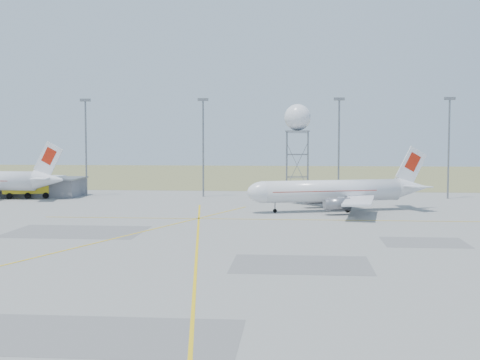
{
  "coord_description": "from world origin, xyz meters",
  "views": [
    {
      "loc": [
        9.57,
        -71.86,
        13.21
      ],
      "look_at": [
        -0.06,
        40.0,
        5.36
      ],
      "focal_mm": 50.0,
      "sensor_mm": 36.0,
      "label": 1
    }
  ],
  "objects": [
    {
      "name": "mast_a",
      "position": [
        -35.0,
        66.0,
        12.07
      ],
      "size": [
        2.2,
        0.5,
        20.5
      ],
      "color": "slate",
      "rests_on": "ground"
    },
    {
      "name": "fire_truck",
      "position": [
        -44.96,
        60.07,
        1.9
      ],
      "size": [
        10.44,
        6.01,
        3.97
      ],
      "rotation": [
        0.0,
        0.0,
        0.27
      ],
      "color": "yellow",
      "rests_on": "ground"
    },
    {
      "name": "grass_strip",
      "position": [
        0.0,
        140.0,
        0.01
      ],
      "size": [
        400.0,
        120.0,
        0.03
      ],
      "primitive_type": "cube",
      "color": "olive",
      "rests_on": "ground"
    },
    {
      "name": "mast_d",
      "position": [
        40.0,
        66.0,
        12.07
      ],
      "size": [
        2.2,
        0.5,
        20.5
      ],
      "color": "slate",
      "rests_on": "ground"
    },
    {
      "name": "mast_b",
      "position": [
        -10.0,
        66.0,
        12.07
      ],
      "size": [
        2.2,
        0.5,
        20.5
      ],
      "color": "slate",
      "rests_on": "ground"
    },
    {
      "name": "airliner_main",
      "position": [
        16.0,
        42.19,
        3.38
      ],
      "size": [
        31.78,
        30.03,
        11.04
      ],
      "rotation": [
        0.0,
        0.0,
        3.45
      ],
      "color": "silver",
      "rests_on": "ground"
    },
    {
      "name": "mast_c",
      "position": [
        18.0,
        66.0,
        12.07
      ],
      "size": [
        2.2,
        0.5,
        20.5
      ],
      "color": "slate",
      "rests_on": "ground"
    },
    {
      "name": "building_grey",
      "position": [
        -45.0,
        64.0,
        1.97
      ],
      "size": [
        19.0,
        10.0,
        3.9
      ],
      "color": "slate",
      "rests_on": "ground"
    },
    {
      "name": "ground",
      "position": [
        0.0,
        0.0,
        0.0
      ],
      "size": [
        400.0,
        400.0,
        0.0
      ],
      "primitive_type": "plane",
      "color": "gray",
      "rests_on": "ground"
    },
    {
      "name": "radar_tower",
      "position": [
        9.56,
        61.52,
        10.67
      ],
      "size": [
        5.25,
        5.25,
        19.01
      ],
      "color": "slate",
      "rests_on": "ground"
    }
  ]
}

